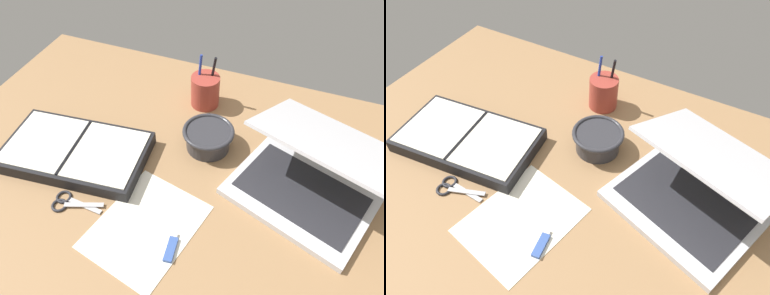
{
  "view_description": "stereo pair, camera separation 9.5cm",
  "coord_description": "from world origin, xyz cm",
  "views": [
    {
      "loc": [
        24.51,
        -54.75,
        78.19
      ],
      "look_at": [
        1.35,
        5.58,
        9.0
      ],
      "focal_mm": 35.0,
      "sensor_mm": 36.0,
      "label": 1
    },
    {
      "loc": [
        33.07,
        -50.72,
        78.19
      ],
      "look_at": [
        1.35,
        5.58,
        9.0
      ],
      "focal_mm": 35.0,
      "sensor_mm": 36.0,
      "label": 2
    }
  ],
  "objects": [
    {
      "name": "usb_drive",
      "position": [
        5.81,
        -19.02,
        2.5
      ],
      "size": [
        2.77,
        7.35,
        1.0
      ],
      "rotation": [
        0.0,
        0.0,
        0.13
      ],
      "color": "#33519E",
      "rests_on": "desk_top"
    },
    {
      "name": "pen_cup",
      "position": [
        -4.07,
        30.9,
        7.04
      ],
      "size": [
        8.69,
        8.69,
        16.47
      ],
      "color": "#9E382D",
      "rests_on": "desk_top"
    },
    {
      "name": "planner",
      "position": [
        -28.87,
        -2.7,
        4.02
      ],
      "size": [
        39.88,
        25.69,
        4.23
      ],
      "rotation": [
        0.0,
        0.0,
        0.11
      ],
      "color": "black",
      "rests_on": "desk_top"
    },
    {
      "name": "laptop",
      "position": [
        30.88,
        8.48,
        7.4
      ],
      "size": [
        41.85,
        41.63,
        18.03
      ],
      "rotation": [
        0.0,
        0.0,
        -0.33
      ],
      "color": "silver",
      "rests_on": "desk_top"
    },
    {
      "name": "bowl",
      "position": [
        2.97,
        13.71,
        5.53
      ],
      "size": [
        14.13,
        14.13,
        6.38
      ],
      "color": "#2D2D33",
      "rests_on": "desk_top"
    },
    {
      "name": "paper_sheet_front",
      "position": [
        -1.99,
        -15.7,
        2.08
      ],
      "size": [
        26.15,
        30.29,
        0.16
      ],
      "primitive_type": "cube",
      "rotation": [
        0.0,
        0.0,
        -0.21
      ],
      "color": "silver",
      "rests_on": "desk_top"
    },
    {
      "name": "scissors",
      "position": [
        -22.85,
        -16.63,
        2.34
      ],
      "size": [
        12.83,
        6.4,
        0.8
      ],
      "rotation": [
        0.0,
        0.0,
        0.15
      ],
      "color": "#B7B7BC",
      "rests_on": "desk_top"
    },
    {
      "name": "desk_top",
      "position": [
        0.0,
        0.0,
        1.0
      ],
      "size": [
        140.0,
        100.0,
        2.0
      ],
      "primitive_type": "cube",
      "color": "#936D47",
      "rests_on": "ground"
    }
  ]
}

